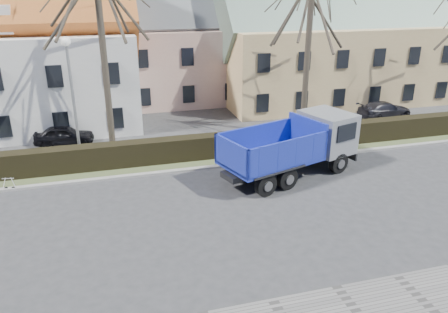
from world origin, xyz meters
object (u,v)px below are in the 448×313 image
object	(u,v)px
dump_truck	(286,149)
parked_car_a	(64,135)
cart_frame	(4,184)
streetlight	(74,103)
parked_car_b	(385,110)

from	to	relation	value
dump_truck	parked_car_a	bearing A→B (deg)	126.22
dump_truck	cart_frame	distance (m)	13.66
dump_truck	streetlight	xyz separation A→B (m)	(-10.02, 4.44, 1.90)
dump_truck	cart_frame	xyz separation A→B (m)	(-13.45, 2.08, -1.16)
parked_car_a	parked_car_b	size ratio (longest dim) A/B	0.84
cart_frame	parked_car_b	bearing A→B (deg)	12.94
parked_car_a	cart_frame	bearing A→B (deg)	163.38
streetlight	parked_car_a	distance (m)	4.68
cart_frame	parked_car_a	distance (m)	6.41
dump_truck	parked_car_b	distance (m)	13.50
cart_frame	parked_car_a	size ratio (longest dim) A/B	0.22
cart_frame	parked_car_b	world-z (taller)	parked_car_b
cart_frame	parked_car_a	world-z (taller)	parked_car_a
dump_truck	parked_car_a	world-z (taller)	dump_truck
streetlight	cart_frame	xyz separation A→B (m)	(-3.43, -2.36, -3.06)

